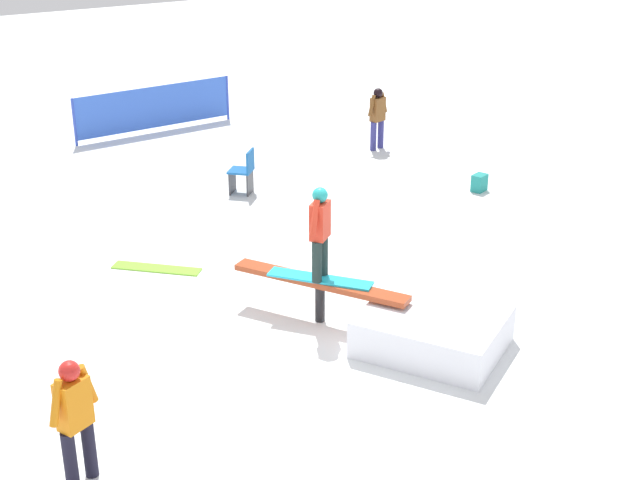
{
  "coord_description": "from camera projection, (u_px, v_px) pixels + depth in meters",
  "views": [
    {
      "loc": [
        -9.47,
        5.88,
        5.99
      ],
      "look_at": [
        0.0,
        0.0,
        1.24
      ],
      "focal_mm": 50.0,
      "sensor_mm": 36.0,
      "label": 1
    }
  ],
  "objects": [
    {
      "name": "ground_plane",
      "position": [
        320.0,
        321.0,
        12.6
      ],
      "size": [
        60.0,
        60.0,
        0.0
      ],
      "primitive_type": "plane",
      "color": "white"
    },
    {
      "name": "rail_feature",
      "position": [
        320.0,
        286.0,
        12.39
      ],
      "size": [
        2.41,
        1.58,
        0.64
      ],
      "rotation": [
        0.0,
        0.0,
        0.53
      ],
      "color": "black",
      "rests_on": "ground"
    },
    {
      "name": "snow_kicker_ramp",
      "position": [
        433.0,
        331.0,
        11.78
      ],
      "size": [
        2.31,
        2.21,
        0.52
      ],
      "primitive_type": "cube",
      "rotation": [
        0.0,
        0.0,
        0.53
      ],
      "color": "white",
      "rests_on": "ground"
    },
    {
      "name": "main_rider_on_rail",
      "position": [
        320.0,
        236.0,
        12.09
      ],
      "size": [
        1.34,
        1.15,
        1.36
      ],
      "rotation": [
        0.0,
        0.0,
        0.67
      ],
      "color": "#20BAD6",
      "rests_on": "rail_feature"
    },
    {
      "name": "bystander_orange",
      "position": [
        75.0,
        416.0,
        9.01
      ],
      "size": [
        0.35,
        0.61,
        1.45
      ],
      "rotation": [
        0.0,
        0.0,
        5.15
      ],
      "color": "black",
      "rests_on": "ground"
    },
    {
      "name": "bystander_brown",
      "position": [
        378.0,
        115.0,
        19.83
      ],
      "size": [
        0.28,
        0.63,
        1.39
      ],
      "rotation": [
        0.0,
        0.0,
        1.83
      ],
      "color": "navy",
      "rests_on": "ground"
    },
    {
      "name": "loose_snowboard_lime",
      "position": [
        157.0,
        268.0,
        14.19
      ],
      "size": [
        1.2,
        1.23,
        0.02
      ],
      "primitive_type": "cube",
      "rotation": [
        0.0,
        0.0,
        3.95
      ],
      "color": "#84D236",
      "rests_on": "ground"
    },
    {
      "name": "folding_chair",
      "position": [
        243.0,
        173.0,
        17.28
      ],
      "size": [
        0.62,
        0.62,
        0.88
      ],
      "rotation": [
        0.0,
        0.0,
        2.37
      ],
      "color": "#3F3F44",
      "rests_on": "ground"
    },
    {
      "name": "backpack_on_snow",
      "position": [
        479.0,
        183.0,
        17.49
      ],
      "size": [
        0.31,
        0.36,
        0.34
      ],
      "primitive_type": "cube",
      "rotation": [
        0.0,
        0.0,
        1.9
      ],
      "color": "teal",
      "rests_on": "ground"
    },
    {
      "name": "safety_fence",
      "position": [
        155.0,
        107.0,
        21.17
      ],
      "size": [
        0.29,
        4.02,
        1.1
      ],
      "rotation": [
        0.0,
        0.0,
        7.91
      ],
      "color": "blue",
      "rests_on": "ground"
    }
  ]
}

